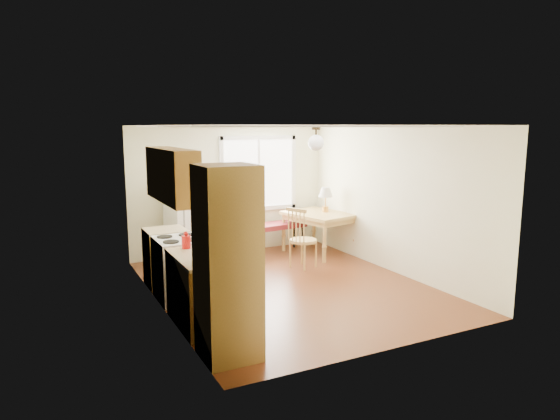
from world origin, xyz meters
TOP-DOWN VIEW (x-y plane):
  - room_shell at (0.00, 0.00)m, footprint 4.60×5.60m
  - kitchen_run at (-1.72, -0.63)m, footprint 0.65×3.40m
  - window_unit at (0.60, 2.47)m, footprint 1.64×0.05m
  - pendant_light at (0.70, 0.40)m, footprint 0.26×0.26m
  - refrigerator at (-1.00, 2.09)m, footprint 0.76×0.76m
  - bench at (0.76, 2.06)m, footprint 1.32×0.63m
  - dining_table at (1.50, 1.60)m, footprint 1.25×1.49m
  - chair at (0.63, 0.81)m, footprint 0.53×0.52m
  - table_lamp at (1.66, 1.63)m, footprint 0.28×0.28m
  - coffee_maker at (-1.72, -1.15)m, footprint 0.20×0.26m
  - kettle at (-1.74, -0.40)m, footprint 0.12×0.12m

SIDE VIEW (x-z plane):
  - bench at x=0.76m, z-range 0.23..0.81m
  - chair at x=0.63m, z-range 0.08..1.17m
  - dining_table at x=1.50m, z-range 0.30..1.12m
  - refrigerator at x=-1.00m, z-range 0.00..1.63m
  - kitchen_run at x=-1.72m, z-range -0.26..1.94m
  - kettle at x=-1.74m, z-range 0.88..1.11m
  - coffee_maker at x=-1.72m, z-range 0.85..1.24m
  - table_lamp at x=1.66m, z-range 0.92..1.42m
  - room_shell at x=0.00m, z-range -0.06..2.56m
  - window_unit at x=0.60m, z-range 0.79..2.31m
  - pendant_light at x=0.70m, z-range 2.04..2.44m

